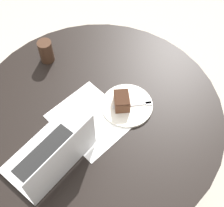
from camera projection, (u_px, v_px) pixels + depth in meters
ground_plane at (102, 173)px, 1.94m from camera, size 12.00×12.00×0.00m
dining_table at (98, 128)px, 1.47m from camera, size 1.10×1.10×0.72m
paper_document at (90, 119)px, 1.32m from camera, size 0.39×0.38×0.00m
plate at (127, 105)px, 1.36m from camera, size 0.22×0.22×0.01m
cake_slice at (122, 101)px, 1.33m from camera, size 0.10×0.08×0.06m
fork at (136, 104)px, 1.35m from camera, size 0.05×0.17×0.00m
coffee_glass at (46, 51)px, 1.47m from camera, size 0.07×0.07×0.11m
laptop at (52, 157)px, 1.18m from camera, size 0.36×0.39×0.22m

